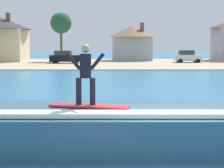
% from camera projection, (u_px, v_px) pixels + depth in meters
% --- Properties ---
extents(ground_plane, '(260.00, 260.00, 0.00)m').
position_uv_depth(ground_plane, '(167.00, 159.00, 10.16)').
color(ground_plane, teal).
extents(wave_crest, '(8.35, 3.65, 1.22)m').
position_uv_depth(wave_crest, '(112.00, 127.00, 11.38)').
color(wave_crest, '#31576F').
rests_on(wave_crest, ground_plane).
extents(surfboard, '(2.31, 0.98, 0.06)m').
position_uv_depth(surfboard, '(87.00, 106.00, 10.93)').
color(surfboard, '#D8333F').
rests_on(surfboard, wave_crest).
extents(surfer, '(1.09, 0.32, 1.71)m').
position_uv_depth(surfer, '(84.00, 71.00, 10.86)').
color(surfer, black).
rests_on(surfer, surfboard).
extents(shoreline_bank, '(120.00, 27.09, 0.09)m').
position_uv_depth(shoreline_bank, '(120.00, 63.00, 55.59)').
color(shoreline_bank, tan).
rests_on(shoreline_bank, ground_plane).
extents(car_near_shore, '(4.35, 2.22, 1.86)m').
position_uv_depth(car_near_shore, '(63.00, 57.00, 54.75)').
color(car_near_shore, black).
rests_on(car_near_shore, ground_plane).
extents(car_far_shore, '(3.88, 2.11, 1.86)m').
position_uv_depth(car_far_shore, '(186.00, 57.00, 56.91)').
color(car_far_shore, silver).
rests_on(car_far_shore, ground_plane).
extents(house_small_cottage, '(7.82, 7.82, 6.15)m').
position_uv_depth(house_small_cottage, '(130.00, 41.00, 63.10)').
color(house_small_cottage, '#9EA3AD').
rests_on(house_small_cottage, ground_plane).
extents(tree_tall_bare, '(3.26, 3.26, 7.60)m').
position_uv_depth(tree_tall_bare, '(59.00, 23.00, 59.46)').
color(tree_tall_bare, brown).
rests_on(tree_tall_bare, ground_plane).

